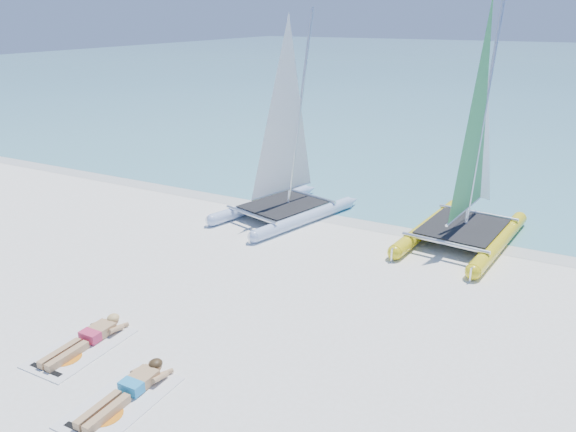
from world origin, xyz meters
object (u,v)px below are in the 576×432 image
sunbather_a (89,337)px  sunbather_b (130,389)px  catamaran_yellow (476,162)px  towel_b (121,402)px  catamaran_blue (285,157)px  towel_a (81,348)px

sunbather_a → sunbather_b: size_ratio=1.00×
catamaran_yellow → towel_b: catamaran_yellow is taller
sunbather_a → towel_b: size_ratio=0.93×
sunbather_a → towel_b: (1.69, -0.95, -0.11)m
catamaran_yellow → sunbather_b: 10.08m
catamaran_blue → sunbather_a: bearing=-73.2°
catamaran_blue → towel_b: size_ratio=3.22×
sunbather_a → catamaran_blue: bearing=90.9°
catamaran_blue → catamaran_yellow: (5.04, 0.97, 0.25)m
catamaran_blue → catamaran_yellow: size_ratio=0.93×
catamaran_yellow → sunbather_b: size_ratio=3.73×
sunbather_b → catamaran_yellow: bearing=70.9°
towel_a → sunbather_b: bearing=-18.5°
towel_a → towel_b: same height
catamaran_yellow → sunbather_b: (-3.24, -9.35, -1.91)m
towel_b → sunbather_b: sunbather_b is taller
towel_a → catamaran_yellow: bearing=60.7°
sunbather_a → catamaran_yellow: bearing=60.2°
catamaran_yellow → sunbather_a: 10.09m
towel_a → sunbather_a: sunbather_a is taller
towel_a → sunbather_b: size_ratio=1.07×
towel_a → sunbather_b: (1.69, -0.56, 0.11)m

